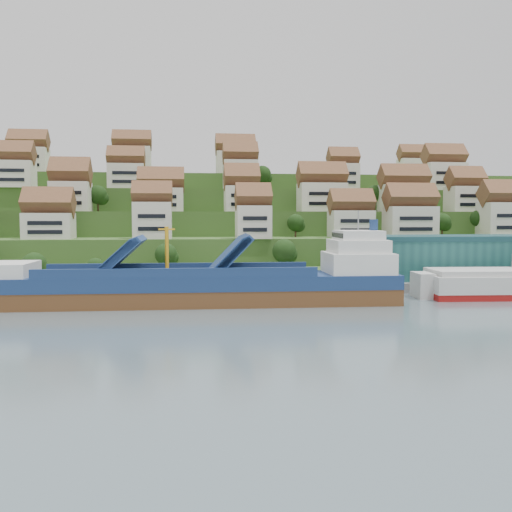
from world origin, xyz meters
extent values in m
plane|color=slate|center=(0.00, 0.00, 0.00)|extent=(300.00, 300.00, 0.00)
cube|color=gray|center=(20.00, 15.00, 1.10)|extent=(180.00, 14.00, 2.20)
cube|color=#2D4C1E|center=(0.00, 86.00, 2.00)|extent=(260.00, 128.00, 4.00)
cube|color=#2D4C1E|center=(0.00, 91.00, 5.50)|extent=(260.00, 118.00, 11.00)
cube|color=#2D4C1E|center=(0.00, 99.00, 9.00)|extent=(260.00, 102.00, 18.00)
cube|color=#2D4C1E|center=(0.00, 107.00, 12.50)|extent=(260.00, 86.00, 25.00)
cube|color=#2D4C1E|center=(0.00, 116.00, 15.50)|extent=(260.00, 68.00, 31.00)
cube|color=beige|center=(-49.94, 39.99, 14.24)|extent=(11.78, 8.57, 6.47)
cube|color=beige|center=(-24.05, 37.17, 15.60)|extent=(9.57, 7.03, 9.21)
cube|color=beige|center=(1.35, 34.98, 15.17)|extent=(8.63, 7.62, 8.33)
cube|color=beige|center=(28.44, 40.01, 14.60)|extent=(11.27, 7.73, 7.19)
cube|color=beige|center=(44.41, 38.40, 15.14)|extent=(12.94, 8.26, 8.27)
cube|color=beige|center=(71.56, 39.30, 15.71)|extent=(11.69, 8.31, 9.42)
cube|color=beige|center=(-47.06, 53.85, 22.04)|extent=(10.37, 8.98, 8.08)
cube|color=beige|center=(-22.52, 55.02, 21.30)|extent=(12.44, 7.90, 6.59)
cube|color=beige|center=(0.20, 53.24, 21.60)|extent=(9.55, 8.56, 7.21)
cube|color=beige|center=(24.37, 56.41, 22.19)|extent=(13.65, 8.36, 8.39)
cube|color=beige|center=(49.25, 55.51, 22.03)|extent=(13.87, 8.18, 8.05)
cube|color=beige|center=(68.13, 54.37, 21.79)|extent=(10.14, 8.04, 7.58)
cube|color=beige|center=(-65.51, 66.84, 28.90)|extent=(11.04, 7.86, 7.81)
cube|color=beige|center=(-33.69, 71.27, 28.85)|extent=(10.90, 7.30, 7.71)
cube|color=beige|center=(1.56, 70.81, 29.59)|extent=(10.50, 7.79, 9.18)
cube|color=beige|center=(34.82, 70.87, 29.23)|extent=(9.32, 7.14, 8.46)
cube|color=beige|center=(68.76, 70.39, 29.51)|extent=(12.79, 8.47, 9.02)
cube|color=beige|center=(-66.74, 88.16, 35.05)|extent=(11.99, 8.03, 8.10)
cube|color=beige|center=(-33.40, 89.08, 35.53)|extent=(12.38, 7.51, 9.06)
cube|color=beige|center=(1.67, 89.28, 34.93)|extent=(13.12, 8.15, 7.87)
cube|color=beige|center=(67.42, 93.37, 34.33)|extent=(9.84, 7.05, 6.67)
ellipsoid|color=#1C3913|center=(7.79, 26.11, 8.29)|extent=(5.80, 5.80, 5.80)
ellipsoid|color=#1C3913|center=(-20.44, 26.29, 7.74)|extent=(5.21, 5.21, 5.21)
ellipsoid|color=#1C3913|center=(55.81, 43.11, 15.09)|extent=(4.81, 4.81, 4.81)
ellipsoid|color=#1C3913|center=(66.52, 43.11, 16.09)|extent=(4.77, 4.77, 4.77)
ellipsoid|color=#1C3913|center=(14.02, 43.66, 14.91)|extent=(4.70, 4.70, 4.70)
ellipsoid|color=#1C3913|center=(41.83, 59.83, 23.75)|extent=(4.89, 4.89, 4.89)
ellipsoid|color=#1C3913|center=(-54.28, 59.38, 21.32)|extent=(4.95, 4.95, 4.95)
ellipsoid|color=#1C3913|center=(-40.43, 57.97, 22.78)|extent=(5.29, 5.29, 5.29)
ellipsoid|color=#1C3913|center=(8.91, 73.21, 30.02)|extent=(5.73, 5.73, 5.73)
ellipsoid|color=#1C3913|center=(31.55, 75.94, 29.77)|extent=(4.63, 4.63, 4.63)
ellipsoid|color=#1C3913|center=(35.80, 73.97, 28.74)|extent=(4.94, 4.94, 4.94)
ellipsoid|color=#1C3913|center=(-48.49, 19.00, 6.18)|extent=(5.35, 5.35, 5.35)
ellipsoid|color=#1C3913|center=(-35.53, 19.00, 5.55)|extent=(3.94, 3.94, 3.94)
cube|color=#205855|center=(52.00, 17.00, 7.20)|extent=(60.00, 15.00, 10.00)
cylinder|color=gray|center=(18.00, 10.00, 6.20)|extent=(0.16, 0.16, 8.00)
cube|color=maroon|center=(18.60, 10.00, 9.80)|extent=(1.20, 0.05, 0.80)
cube|color=brown|center=(-15.28, -1.47, 1.00)|extent=(79.67, 14.49, 5.09)
cube|color=navy|center=(-15.28, -1.47, 4.37)|extent=(79.68, 14.61, 2.65)
cube|color=silver|center=(-48.84, -0.50, 6.92)|extent=(10.50, 11.89, 2.65)
cube|color=#262628|center=(-17.31, -1.41, 5.70)|extent=(51.15, 11.84, 0.31)
cube|color=navy|center=(-28.50, -1.09, 9.16)|extent=(7.94, 11.45, 7.03)
cube|color=navy|center=(-8.16, -1.67, 9.16)|extent=(7.56, 11.44, 7.43)
cylinder|color=gold|center=(-19.35, -1.35, 10.17)|extent=(0.73, 0.73, 9.16)
cube|color=silver|center=(17.26, -2.41, 7.63)|extent=(12.54, 11.94, 4.07)
cube|color=silver|center=(17.26, -2.41, 10.89)|extent=(10.47, 10.67, 2.54)
cube|color=silver|center=(17.26, -2.41, 13.02)|extent=(8.40, 9.39, 1.83)
cylinder|color=navy|center=(20.31, -2.49, 14.96)|extent=(1.67, 1.67, 2.24)
cube|color=maroon|center=(49.44, 0.21, 0.65)|extent=(33.11, 14.04, 2.81)
cube|color=silver|center=(49.44, 0.21, 3.02)|extent=(33.11, 14.16, 3.45)
cube|color=silver|center=(49.44, 0.21, 5.18)|extent=(31.41, 12.75, 1.29)
camera|label=1|loc=(-16.04, -109.11, 16.68)|focal=40.00mm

